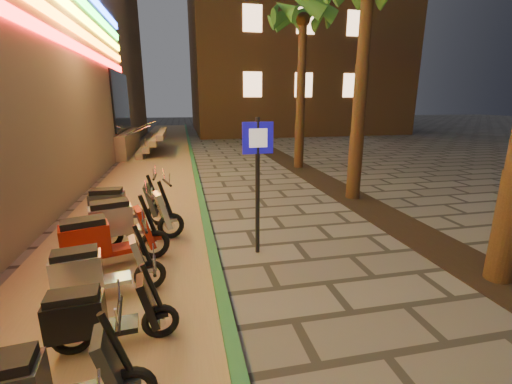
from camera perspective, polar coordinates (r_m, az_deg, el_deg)
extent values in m
cube|color=#8C7251|center=(12.52, -17.53, 1.13)|extent=(3.40, 60.00, 0.01)
cube|color=#246033|center=(12.45, -9.75, 1.77)|extent=(0.18, 60.00, 0.10)
cube|color=black|center=(9.13, 21.53, -4.26)|extent=(1.20, 40.00, 0.02)
cube|color=black|center=(20.36, -21.54, 13.86)|extent=(0.08, 5.00, 3.00)
cube|color=gray|center=(20.89, -26.55, 7.26)|extent=(5.00, 6.00, 1.20)
cube|color=#FF1414|center=(8.85, -35.62, 23.11)|extent=(0.06, 26.00, 0.28)
cube|color=gray|center=(20.42, -18.19, 6.66)|extent=(0.35, 5.00, 0.30)
cube|color=gray|center=(20.35, -17.27, 7.56)|extent=(0.35, 5.00, 0.30)
cube|color=gray|center=(20.29, -16.34, 8.46)|extent=(0.35, 5.00, 0.30)
cube|color=gray|center=(20.23, -15.41, 9.37)|extent=(0.35, 5.00, 0.30)
cylinder|color=silver|center=(18.37, -20.33, 9.09)|extent=(2.09, 0.06, 0.81)
cylinder|color=silver|center=(22.33, -18.96, 10.10)|extent=(2.09, 0.06, 0.81)
cube|color=#EAB381|center=(26.66, -0.57, 17.48)|extent=(1.40, 0.06, 1.80)
cube|color=#EAB381|center=(27.74, 7.94, 17.25)|extent=(1.40, 0.06, 1.80)
cube|color=#EAB381|center=(29.33, 15.63, 16.74)|extent=(1.40, 0.06, 1.80)
cube|color=#EAB381|center=(27.23, -0.59, 26.99)|extent=(1.40, 0.06, 1.80)
cube|color=#EAB381|center=(28.28, 8.30, 26.39)|extent=(1.40, 0.06, 1.80)
cube|color=#EAB381|center=(29.85, 16.30, 25.38)|extent=(1.40, 0.06, 1.80)
cylinder|color=#472D19|center=(10.38, 16.89, 14.35)|extent=(0.40, 0.40, 5.70)
cylinder|color=#472D19|center=(14.96, 7.45, 15.35)|extent=(0.40, 0.40, 5.95)
sphere|color=#472D19|center=(15.28, 7.87, 26.57)|extent=(0.56, 0.56, 0.56)
cone|color=#285219|center=(15.69, 11.38, 27.82)|extent=(0.60, 1.93, 1.52)
cone|color=#285219|center=(16.13, 9.72, 27.53)|extent=(1.70, 1.86, 1.52)
cone|color=#285219|center=(16.23, 7.34, 27.53)|extent=(2.00, 0.93, 1.52)
cone|color=#285219|center=(15.95, 5.19, 27.81)|extent=(1.97, 1.48, 1.52)
cone|color=#285219|center=(15.41, 4.20, 28.29)|extent=(1.22, 2.02, 1.52)
cone|color=#285219|center=(14.85, 4.94, 28.79)|extent=(1.22, 2.02, 1.52)
cone|color=#285219|center=(14.53, 7.23, 29.04)|extent=(1.97, 1.48, 1.52)
cone|color=#285219|center=(14.63, 9.91, 28.84)|extent=(2.00, 0.93, 1.52)
cone|color=#285219|center=(15.10, 11.52, 28.34)|extent=(1.70, 1.86, 1.52)
cylinder|color=black|center=(6.34, 0.25, 0.67)|extent=(0.08, 0.08, 2.58)
cube|color=#140DB0|center=(6.16, 0.31, 9.01)|extent=(0.57, 0.06, 0.57)
cube|color=white|center=(6.14, 0.37, 8.98)|extent=(0.33, 0.03, 0.33)
cube|color=#242729|center=(3.67, -23.00, -24.97)|extent=(0.30, 0.41, 0.67)
cylinder|color=black|center=(3.54, -22.17, -22.54)|extent=(0.27, 0.10, 0.71)
cylinder|color=black|center=(3.37, -21.86, -18.33)|extent=(0.10, 0.56, 0.04)
cube|color=#242729|center=(3.79, -20.37, -27.34)|extent=(0.22, 0.16, 0.06)
torus|color=black|center=(4.77, -28.34, -20.50)|extent=(0.46, 0.13, 0.46)
cylinder|color=silver|center=(4.77, -28.34, -20.50)|extent=(0.13, 0.10, 0.12)
torus|color=black|center=(4.66, -15.61, -20.02)|extent=(0.46, 0.13, 0.46)
cylinder|color=silver|center=(4.66, -15.61, -20.02)|extent=(0.13, 0.10, 0.12)
cube|color=black|center=(4.67, -22.20, -20.02)|extent=(0.51, 0.34, 0.07)
cube|color=black|center=(4.62, -27.85, -17.88)|extent=(0.64, 0.39, 0.44)
cube|color=black|center=(4.49, -28.26, -15.11)|extent=(0.57, 0.33, 0.11)
cube|color=black|center=(4.50, -17.53, -16.99)|extent=(0.27, 0.37, 0.62)
cylinder|color=black|center=(4.41, -16.89, -14.98)|extent=(0.25, 0.08, 0.65)
cylinder|color=black|center=(4.27, -16.57, -11.65)|extent=(0.08, 0.51, 0.04)
cube|color=black|center=(4.60, -15.71, -18.93)|extent=(0.20, 0.14, 0.05)
torus|color=black|center=(5.71, -28.08, -14.18)|extent=(0.50, 0.19, 0.49)
cylinder|color=silver|center=(5.71, -28.08, -14.18)|extent=(0.15, 0.12, 0.13)
torus|color=black|center=(5.68, -17.22, -13.11)|extent=(0.50, 0.19, 0.49)
cylinder|color=silver|center=(5.68, -17.22, -13.11)|extent=(0.15, 0.12, 0.13)
cube|color=#BABABE|center=(5.66, -22.79, -13.38)|extent=(0.57, 0.42, 0.08)
cube|color=#BABABE|center=(5.58, -27.65, -11.65)|extent=(0.72, 0.48, 0.47)
cube|color=black|center=(5.47, -28.00, -9.08)|extent=(0.63, 0.41, 0.11)
cube|color=#BABABE|center=(5.54, -18.85, -10.35)|extent=(0.32, 0.42, 0.66)
cylinder|color=black|center=(5.46, -18.32, -8.48)|extent=(0.27, 0.12, 0.70)
cylinder|color=black|center=(5.36, -18.08, -5.46)|extent=(0.15, 0.54, 0.04)
cube|color=#BABABE|center=(5.63, -17.31, -12.10)|extent=(0.23, 0.17, 0.06)
torus|color=black|center=(6.57, -26.99, -9.85)|extent=(0.57, 0.27, 0.56)
cylinder|color=silver|center=(6.57, -26.99, -9.85)|extent=(0.18, 0.15, 0.15)
torus|color=black|center=(6.68, -16.53, -8.37)|extent=(0.57, 0.27, 0.56)
cylinder|color=silver|center=(6.68, -16.53, -8.37)|extent=(0.18, 0.15, 0.15)
cube|color=maroon|center=(6.58, -21.84, -8.81)|extent=(0.67, 0.52, 0.09)
cube|color=maroon|center=(6.45, -26.55, -7.22)|extent=(0.84, 0.61, 0.54)
cube|color=black|center=(6.35, -26.88, -4.59)|extent=(0.74, 0.53, 0.13)
cube|color=maroon|center=(6.52, -18.07, -5.60)|extent=(0.40, 0.50, 0.76)
cylinder|color=black|center=(6.46, -17.57, -3.71)|extent=(0.31, 0.16, 0.80)
cylinder|color=black|center=(6.37, -17.34, -0.70)|extent=(0.23, 0.61, 0.05)
cube|color=maroon|center=(6.63, -16.61, -7.34)|extent=(0.27, 0.21, 0.06)
torus|color=black|center=(7.35, -23.40, -6.76)|extent=(0.58, 0.26, 0.57)
cylinder|color=silver|center=(7.35, -23.40, -6.76)|extent=(0.18, 0.15, 0.15)
torus|color=black|center=(7.51, -13.99, -5.48)|extent=(0.58, 0.26, 0.57)
cylinder|color=silver|center=(7.51, -13.99, -5.48)|extent=(0.18, 0.15, 0.15)
cube|color=#A7A8AF|center=(7.39, -18.75, -5.83)|extent=(0.68, 0.52, 0.09)
cube|color=#A7A8AF|center=(7.25, -22.97, -4.32)|extent=(0.86, 0.61, 0.55)
cube|color=black|center=(7.16, -23.23, -1.90)|extent=(0.75, 0.52, 0.13)
cube|color=#A7A8AF|center=(7.36, -15.33, -2.91)|extent=(0.40, 0.50, 0.78)
cylinder|color=black|center=(7.31, -14.86, -1.19)|extent=(0.31, 0.16, 0.82)
cylinder|color=black|center=(7.24, -14.63, 1.55)|extent=(0.22, 0.63, 0.05)
cube|color=#A7A8AF|center=(7.47, -14.05, -4.53)|extent=(0.28, 0.21, 0.07)
torus|color=black|center=(8.55, -23.82, -3.91)|extent=(0.55, 0.11, 0.55)
cylinder|color=silver|center=(8.55, -23.82, -3.91)|extent=(0.15, 0.11, 0.15)
torus|color=black|center=(8.36, -15.92, -3.59)|extent=(0.55, 0.11, 0.55)
cylinder|color=silver|center=(8.36, -15.92, -3.59)|extent=(0.15, 0.11, 0.15)
cube|color=#2A2D2F|center=(8.43, -20.01, -3.49)|extent=(0.58, 0.37, 0.08)
cube|color=#2A2D2F|center=(8.45, -23.48, -1.93)|extent=(0.74, 0.41, 0.53)
cube|color=black|center=(8.37, -23.70, 0.07)|extent=(0.66, 0.35, 0.13)
cube|color=#2A2D2F|center=(8.28, -17.11, -1.29)|extent=(0.29, 0.43, 0.74)
cylinder|color=black|center=(8.21, -16.71, 0.15)|extent=(0.29, 0.08, 0.78)
cylinder|color=black|center=(8.13, -16.52, 2.46)|extent=(0.06, 0.61, 0.05)
cube|color=#2A2D2F|center=(8.33, -15.98, -2.77)|extent=(0.23, 0.15, 0.06)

